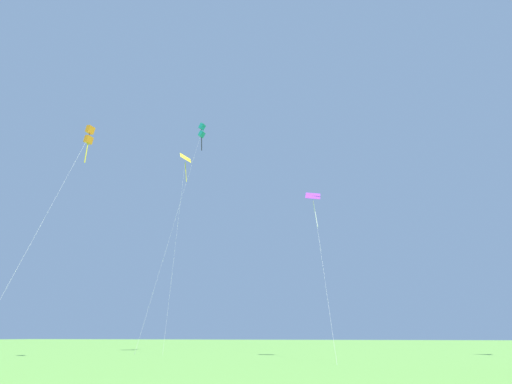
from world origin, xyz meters
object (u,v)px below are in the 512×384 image
Objects in this scene: kite_teal_box at (202,131)px; kite_yellow_diamond at (185,166)px; kite_orange_box at (89,136)px; kite_purple_streamer at (314,204)px.

kite_teal_box is 1.20× the size of kite_yellow_diamond.
kite_teal_box reaches higher than kite_orange_box.
kite_purple_streamer is at bearing -25.72° from kite_teal_box.
kite_yellow_diamond is (-1.40, -1.47, -5.74)m from kite_teal_box.
kite_teal_box is at bearing 77.59° from kite_orange_box.
kite_yellow_diamond is 20.52m from kite_purple_streamer.
kite_orange_box is at bearing -155.25° from kite_purple_streamer.
kite_teal_box is 1.94× the size of kite_purple_streamer.
kite_yellow_diamond reaches higher than kite_purple_streamer.
kite_yellow_diamond is at bearing 81.50° from kite_orange_box.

